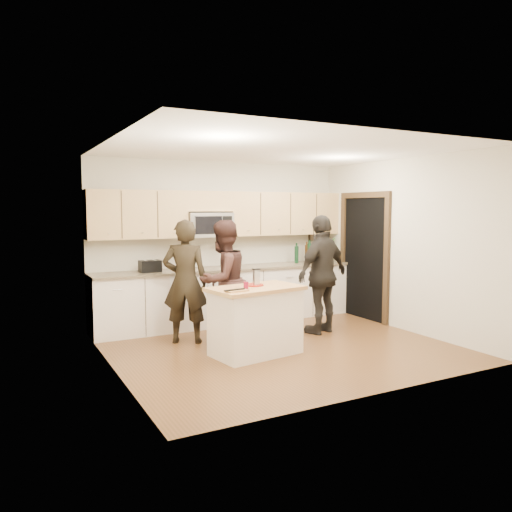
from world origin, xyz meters
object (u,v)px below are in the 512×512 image
woman_center (223,280)px  woman_right (322,274)px  woman_left (185,282)px  island (256,320)px  toaster (150,266)px

woman_center → woman_right: 1.56m
woman_left → woman_right: size_ratio=0.97×
woman_left → woman_right: bearing=-164.2°
woman_left → woman_center: 0.55m
island → woman_right: (1.45, 0.55, 0.46)m
toaster → woman_center: woman_center is taller
woman_left → woman_center: bearing=-163.1°
island → woman_left: 1.23m
toaster → woman_left: size_ratio=0.18×
island → woman_right: bearing=12.4°
woman_center → woman_right: bearing=145.1°
woman_left → woman_right: woman_right is taller
island → woman_center: woman_center is taller
island → toaster: bearing=107.4°
woman_left → woman_center: woman_left is taller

